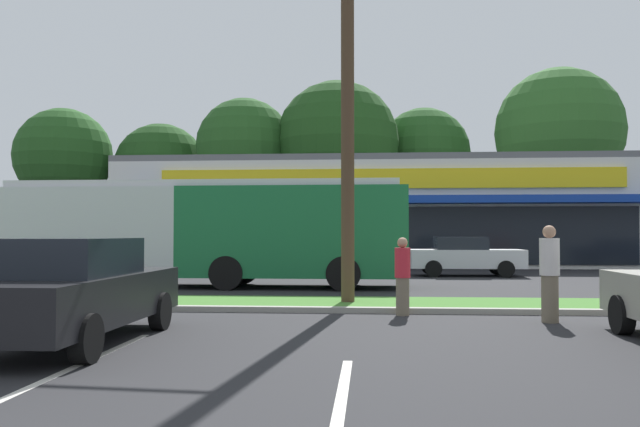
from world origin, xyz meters
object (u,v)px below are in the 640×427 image
Objects in this scene: car_2 at (465,256)px; pedestrian_mid at (550,274)px; car_3 at (47,255)px; pedestrian_near_bench at (403,276)px; utility_pole at (342,42)px; city_bus at (206,230)px; car_4 at (72,290)px.

pedestrian_mid reaches higher than car_2.
pedestrian_mid is (16.34, -13.07, 0.13)m from car_3.
pedestrian_mid reaches higher than car_3.
pedestrian_near_bench reaches higher than car_3.
pedestrian_near_bench is at bearing -103.65° from car_2.
utility_pole reaches higher than car_2.
city_bus is 6.93× the size of pedestrian_mid.
car_2 is 18.21m from car_4.
car_2 reaches higher than car_3.
pedestrian_near_bench is 2.81m from pedestrian_mid.
car_2 is 16.70m from car_3.
car_2 is 0.94× the size of car_3.
pedestrian_near_bench is at bearing 131.32° from city_bus.
car_2 is 0.92× the size of car_4.
utility_pole reaches higher than pedestrian_near_bench.
car_4 is at bearing -125.78° from utility_pole.
utility_pole is 6.87m from pedestrian_mid.
car_3 is 2.94× the size of pedestrian_near_bench.
car_3 is at bearing -179.14° from car_2.
pedestrian_mid is (3.95, -2.31, -5.12)m from utility_pole.
pedestrian_mid reaches higher than pedestrian_near_bench.
city_bus is at bearing 130.58° from utility_pole.
city_bus is 8.86m from pedestrian_near_bench.
utility_pole is at bearing -35.78° from car_4.
utility_pole is at bearing -36.17° from pedestrian_near_bench.
city_bus is at bearing -36.73° from pedestrian_near_bench.
pedestrian_near_bench is (5.09, 3.82, -0.01)m from car_4.
pedestrian_near_bench reaches higher than car_2.
car_4 is at bearing 94.17° from city_bus.
car_4 is at bearing 118.12° from car_3.
city_bus is 10.57m from car_2.
car_3 is at bearing -145.60° from pedestrian_mid.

